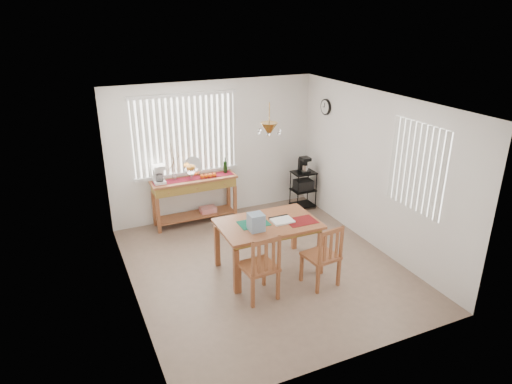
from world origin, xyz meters
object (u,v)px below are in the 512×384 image
wire_cart (303,186)px  cart_items (304,165)px  chair_left (260,267)px  sideboard (195,189)px  chair_right (323,256)px  dining_table (268,228)px

wire_cart → cart_items: 0.45m
wire_cart → chair_left: (-2.11, -2.51, 0.03)m
sideboard → chair_right: bearing=-69.7°
sideboard → wire_cart: sideboard is taller
chair_right → cart_items: bearing=66.0°
chair_left → dining_table: bearing=56.6°
sideboard → wire_cart: 2.21m
dining_table → chair_left: (-0.43, -0.65, -0.21)m
sideboard → chair_left: bearing=-88.4°
dining_table → chair_right: bearing=-53.9°
sideboard → chair_right: 2.99m
cart_items → chair_left: bearing=-130.0°
cart_items → wire_cart: bearing=-90.0°
wire_cart → cart_items: cart_items is taller
cart_items → chair_right: 2.87m
cart_items → chair_right: cart_items is taller
dining_table → cart_items: bearing=48.0°
dining_table → chair_left: 0.81m
chair_left → chair_right: (0.96, -0.07, -0.02)m
wire_cart → dining_table: (-1.68, -1.86, 0.25)m
chair_left → wire_cart: bearing=49.9°
chair_right → dining_table: bearing=126.1°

